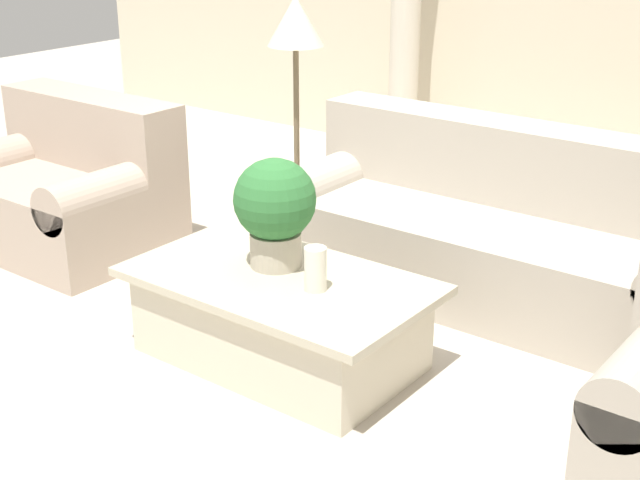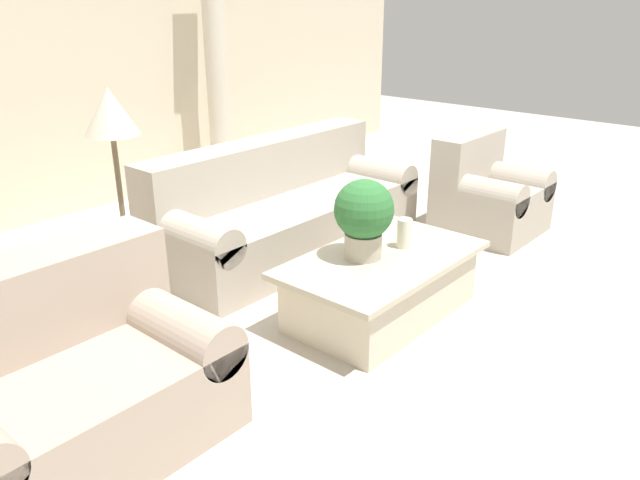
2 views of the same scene
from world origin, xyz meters
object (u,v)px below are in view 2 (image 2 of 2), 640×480
at_px(loveseat, 64,380).
at_px(potted_plant, 364,215).
at_px(coffee_table, 382,285).
at_px(sofa_long, 285,209).
at_px(floor_lamp, 112,127).
at_px(armchair, 487,193).

relative_size(loveseat, potted_plant, 2.60).
height_order(loveseat, coffee_table, loveseat).
distance_m(coffee_table, potted_plant, 0.52).
distance_m(sofa_long, floor_lamp, 1.70).
distance_m(sofa_long, coffee_table, 1.38).
relative_size(floor_lamp, armchair, 1.73).
height_order(loveseat, floor_lamp, floor_lamp).
bearing_deg(coffee_table, armchair, 6.72).
relative_size(sofa_long, armchair, 2.78).
bearing_deg(loveseat, potted_plant, -8.02).
bearing_deg(sofa_long, floor_lamp, 176.59).
height_order(coffee_table, potted_plant, potted_plant).
bearing_deg(floor_lamp, coffee_table, -54.00).
relative_size(sofa_long, loveseat, 1.77).
xyz_separation_m(loveseat, floor_lamp, (1.01, 1.03, 0.88)).
relative_size(sofa_long, floor_lamp, 1.61).
bearing_deg(coffee_table, potted_plant, 135.71).
bearing_deg(coffee_table, sofa_long, 71.71).
distance_m(sofa_long, armchair, 1.85).
bearing_deg(loveseat, floor_lamp, 45.33).
xyz_separation_m(floor_lamp, armchair, (2.94, -1.16, -0.89)).
bearing_deg(armchair, floor_lamp, 158.45).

